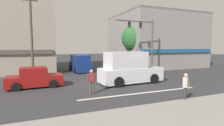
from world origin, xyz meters
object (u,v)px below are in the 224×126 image
box_truck_crossing_rightbound (129,69)px  pedestrian_foreground_with_bag (186,85)px  sedan_crossing_center (35,78)px  utility_pole_near_left (32,37)px  street_tree (134,38)px  pedestrian_mid_crossing (92,80)px  traffic_light_mast (145,38)px  van_crossing_leftbound (80,64)px

box_truck_crossing_rightbound → pedestrian_foreground_with_bag: (0.73, -5.76, -0.30)m
sedan_crossing_center → utility_pole_near_left: bearing=94.6°
street_tree → sedan_crossing_center: (-12.44, -6.50, -3.58)m
sedan_crossing_center → pedestrian_mid_crossing: 5.12m
traffic_light_mast → pedestrian_mid_crossing: 10.42m
utility_pole_near_left → box_truck_crossing_rightbound: bearing=-31.1°
sedan_crossing_center → pedestrian_mid_crossing: (3.64, -3.59, 0.24)m
van_crossing_leftbound → pedestrian_mid_crossing: size_ratio=2.81×
traffic_light_mast → van_crossing_leftbound: (-6.52, 5.07, -3.17)m
sedan_crossing_center → box_truck_crossing_rightbound: bearing=-10.4°
box_truck_crossing_rightbound → pedestrian_mid_crossing: 4.53m
street_tree → pedestrian_mid_crossing: bearing=-131.1°
van_crossing_leftbound → pedestrian_foreground_with_bag: (3.27, -14.58, -0.05)m
street_tree → utility_pole_near_left: bearing=-166.1°
street_tree → sedan_crossing_center: 14.49m
traffic_light_mast → pedestrian_mid_crossing: traffic_light_mast is taller
street_tree → van_crossing_leftbound: 8.15m
pedestrian_foreground_with_bag → pedestrian_mid_crossing: (-4.68, 3.56, -0.00)m
utility_pole_near_left → box_truck_crossing_rightbound: utility_pole_near_left is taller
sedan_crossing_center → pedestrian_foreground_with_bag: (8.32, -7.15, 0.24)m
traffic_light_mast → box_truck_crossing_rightbound: (-3.98, -3.74, -2.92)m
utility_pole_near_left → pedestrian_foreground_with_bag: bearing=-50.7°
sedan_crossing_center → box_truck_crossing_rightbound: 7.73m
traffic_light_mast → van_crossing_leftbound: size_ratio=1.32×
traffic_light_mast → box_truck_crossing_rightbound: 6.20m
sedan_crossing_center → pedestrian_mid_crossing: size_ratio=2.51×
van_crossing_leftbound → street_tree: bearing=-7.1°
street_tree → box_truck_crossing_rightbound: size_ratio=1.06×
sedan_crossing_center → box_truck_crossing_rightbound: box_truck_crossing_rightbound is taller
van_crossing_leftbound → pedestrian_foreground_with_bag: 14.94m
sedan_crossing_center → pedestrian_foreground_with_bag: size_ratio=2.51×
sedan_crossing_center → box_truck_crossing_rightbound: (7.59, -1.39, 0.54)m
street_tree → traffic_light_mast: 4.25m
box_truck_crossing_rightbound → utility_pole_near_left: bearing=148.9°
box_truck_crossing_rightbound → pedestrian_foreground_with_bag: bearing=-82.8°
traffic_light_mast → pedestrian_mid_crossing: size_ratio=3.71×
van_crossing_leftbound → box_truck_crossing_rightbound: box_truck_crossing_rightbound is taller
utility_pole_near_left → sedan_crossing_center: 4.77m
traffic_light_mast → pedestrian_mid_crossing: (-7.93, -5.94, -3.23)m
utility_pole_near_left → sedan_crossing_center: utility_pole_near_left is taller
pedestrian_mid_crossing → utility_pole_near_left: bearing=119.4°
traffic_light_mast → pedestrian_foreground_with_bag: size_ratio=3.71×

